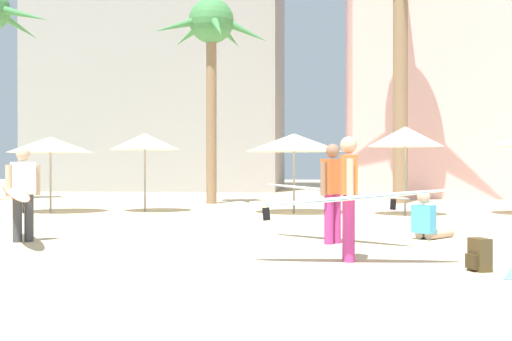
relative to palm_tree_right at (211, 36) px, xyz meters
name	(u,v)px	position (x,y,z in m)	size (l,w,h in m)	color
ground	(298,318)	(3.71, -18.04, -5.95)	(120.00, 120.00, 0.00)	beige
palm_tree_right	(211,36)	(0.00, 0.00, 0.00)	(4.03, 4.11, 7.28)	#896B4C
cafe_umbrella_0	(405,137)	(6.15, -5.20, -3.82)	(2.04, 2.04, 2.41)	gray
cafe_umbrella_1	(145,142)	(-1.25, -4.43, -3.90)	(2.05, 2.05, 2.29)	gray
cafe_umbrella_2	(294,143)	(3.12, -4.69, -3.96)	(2.75, 2.75, 2.25)	gray
cafe_umbrella_3	(50,145)	(-3.85, -5.05, -4.01)	(2.44, 2.44, 2.18)	gray
backpack	(479,255)	(5.91, -15.11, -5.75)	(0.31, 0.34, 0.42)	#4A3A1E
person_mid_center	(349,195)	(4.29, -14.48, -5.02)	(2.89, 0.81, 1.76)	#B7337F
person_mid_right	(333,190)	(4.10, -12.08, -5.03)	(2.67, 2.07, 1.72)	#B7337F
person_near_left	(428,222)	(5.86, -11.26, -5.64)	(0.87, 0.94, 0.89)	#D1A889
person_far_left	(20,191)	(-1.33, -12.56, -5.05)	(1.82, 2.78, 1.67)	#3D3D42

